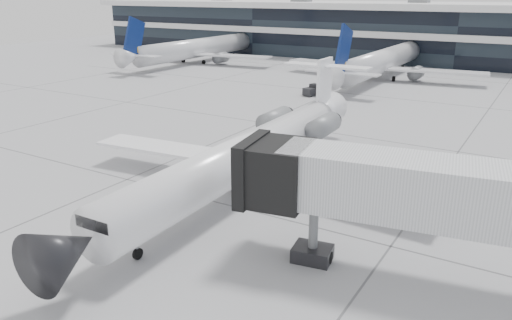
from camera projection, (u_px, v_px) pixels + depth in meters
The scene contains 8 objects.
ground at pixel (239, 208), 32.44m from camera, with size 220.00×220.00×0.00m, color #98989B.
terminal at pixel (467, 36), 97.32m from camera, with size 170.00×22.00×10.00m, color black.
bg_jet_left at pixel (200, 62), 99.05m from camera, with size 32.00×40.00×9.60m, color silver, non-canonical shape.
bg_jet_center at pixel (382, 78), 80.95m from camera, with size 32.00×40.00×9.60m, color silver, non-canonical shape.
regional_jet at pixel (249, 153), 34.87m from camera, with size 26.79×33.34×7.71m.
jet_bridge at pixel (473, 198), 22.11m from camera, with size 19.87×6.76×6.38m.
traffic_cone at pixel (241, 158), 41.43m from camera, with size 0.47×0.47×0.54m.
far_tug at pixel (312, 90), 67.24m from camera, with size 1.97×2.66×1.51m.
Camera 1 is at (16.30, -24.87, 13.36)m, focal length 35.00 mm.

